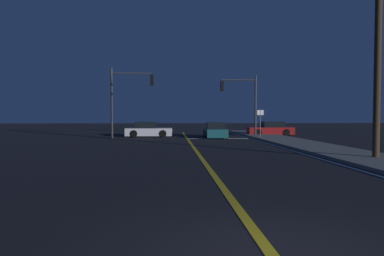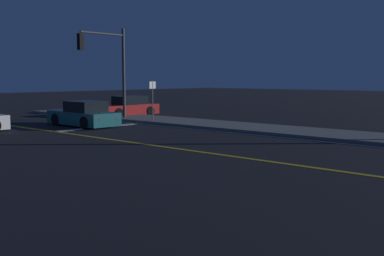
# 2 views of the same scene
# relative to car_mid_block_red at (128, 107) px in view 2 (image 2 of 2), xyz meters

# --- Properties ---
(sidewalk_right) EXTENTS (3.20, 45.94, 0.15)m
(sidewalk_right) POSITION_rel_car_mid_block_red_xyz_m (-1.20, -15.57, -0.51)
(sidewalk_right) COLOR slate
(sidewalk_right) RESTS_ON ground
(lane_line_center) EXTENTS (0.20, 43.38, 0.01)m
(lane_line_center) POSITION_rel_car_mid_block_red_xyz_m (-8.28, -15.57, -0.58)
(lane_line_center) COLOR gold
(lane_line_center) RESTS_ON ground
(lane_line_edge_right) EXTENTS (0.16, 43.38, 0.01)m
(lane_line_edge_right) POSITION_rel_car_mid_block_red_xyz_m (-3.05, -15.57, -0.58)
(lane_line_edge_right) COLOR silver
(lane_line_edge_right) RESTS_ON ground
(stop_bar) EXTENTS (5.48, 0.50, 0.01)m
(stop_bar) POSITION_rel_car_mid_block_red_xyz_m (-5.54, -4.31, -0.58)
(stop_bar) COLOR silver
(stop_bar) RESTS_ON ground
(car_mid_block_red) EXTENTS (4.38, 1.98, 1.34)m
(car_mid_block_red) POSITION_rel_car_mid_block_red_xyz_m (0.00, 0.00, 0.00)
(car_mid_block_red) COLOR maroon
(car_mid_block_red) RESTS_ON ground
(car_parked_curb_teal) EXTENTS (1.92, 4.46, 1.34)m
(car_parked_curb_teal) POSITION_rel_car_mid_block_red_xyz_m (-5.81, -3.18, 0.00)
(car_parked_curb_teal) COLOR #195960
(car_parked_curb_teal) RESTS_ON ground
(traffic_signal_near_right) EXTENTS (3.29, 0.28, 5.49)m
(traffic_signal_near_right) POSITION_rel_car_mid_block_red_xyz_m (-3.17, -2.01, 3.05)
(traffic_signal_near_right) COLOR #38383D
(traffic_signal_near_right) RESTS_ON ground
(street_sign_corner) EXTENTS (0.56, 0.11, 2.40)m
(street_sign_corner) POSITION_rel_car_mid_block_red_xyz_m (-2.30, -4.81, 1.04)
(street_sign_corner) COLOR slate
(street_sign_corner) RESTS_ON ground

